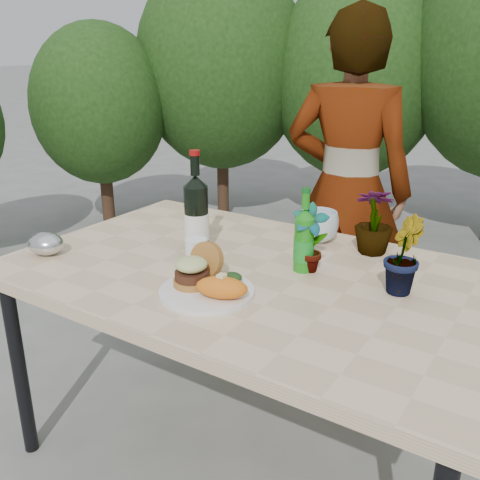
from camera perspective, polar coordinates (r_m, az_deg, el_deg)
The scene contains 17 objects.
ground at distance 2.14m, azimuth 1.26°, elevation -22.06°, with size 80.00×80.00×0.00m, color slate.
patio_table at distance 1.76m, azimuth 1.43°, elevation -5.01°, with size 1.60×1.00×0.75m.
shrub_hedge at distance 3.25m, azimuth 21.83°, elevation 13.80°, with size 6.81×5.19×2.30m.
dinner_plate at distance 1.57m, azimuth -3.55°, elevation -5.53°, with size 0.28×0.28×0.01m, color white.
burger_stack at distance 1.60m, azimuth -4.78°, elevation -3.10°, with size 0.11×0.16×0.11m.
sweet_potato at distance 1.51m, azimuth -1.95°, elevation -5.10°, with size 0.15×0.08×0.06m, color orange.
grilled_veg at distance 1.63m, azimuth -1.12°, elevation -3.87°, with size 0.08×0.05×0.03m.
wine_bottle at distance 1.86m, azimuth -4.68°, elevation 2.59°, with size 0.09×0.09×0.36m.
sparkling_water at distance 1.71m, azimuth 6.84°, elevation -0.11°, with size 0.07×0.07×0.27m.
plastic_cup at distance 1.76m, azimuth -4.67°, elevation -1.37°, with size 0.07×0.07×0.10m, color white.
seedling_left at distance 1.70m, azimuth 7.48°, elevation 0.15°, with size 0.12×0.08×0.22m, color #306020.
seedling_mid at distance 1.62m, azimuth 16.92°, elevation -1.53°, with size 0.13×0.10×0.23m, color #29541C.
seedling_right at distance 1.90m, azimuth 14.14°, elevation 1.99°, with size 0.13×0.13×0.23m, color #246121.
blue_bowl at distance 2.00m, azimuth 8.37°, elevation 1.45°, with size 0.15×0.15×0.12m, color silver.
foil_packet_left at distance 1.97m, azimuth -20.01°, elevation -0.37°, with size 0.13×0.11×0.08m, color silver.
person at distance 2.53m, azimuth 11.38°, elevation 5.15°, with size 0.59×0.39×1.61m, color #9D674E.
terracotta_pot at distance 4.23m, azimuth -2.53°, elevation 1.08°, with size 0.17×0.17×0.14m.
Camera 1 is at (0.84, -1.36, 1.43)m, focal length 40.00 mm.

